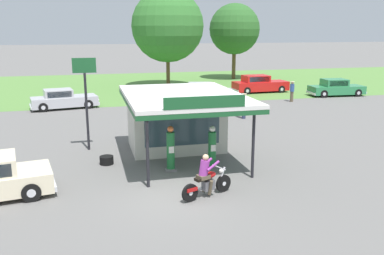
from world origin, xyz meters
name	(u,v)px	position (x,y,z in m)	size (l,w,h in m)	color
ground_plane	(172,195)	(0.00, 0.00, 0.00)	(300.00, 300.00, 0.00)	slate
grass_verge_strip	(115,86)	(0.00, 30.00, 0.00)	(120.00, 24.00, 0.01)	#56843D
service_station_kiosk	(177,115)	(1.37, 5.45, 1.75)	(5.08, 7.14, 3.43)	beige
gas_pump_nearside	(171,150)	(0.47, 2.61, 0.88)	(0.44, 0.44, 1.92)	slate
gas_pump_offside	(212,149)	(2.27, 2.61, 0.83)	(0.44, 0.44, 1.82)	slate
motorcycle_with_rider	(206,179)	(1.14, -0.45, 0.65)	(2.02, 1.00, 1.58)	black
parked_car_back_row_right	(259,84)	(12.80, 22.21, 0.74)	(5.37, 2.11, 1.60)	red
parked_car_back_row_centre_right	(63,100)	(-4.55, 18.27, 0.66)	(5.11, 2.67, 1.45)	#B7B7BC
parked_car_back_row_far_left	(203,93)	(6.41, 18.85, 0.68)	(5.22, 2.95, 1.49)	#B7B7BC
parked_car_back_row_centre_left	(336,88)	(18.56, 18.67, 0.67)	(5.03, 2.11, 1.48)	#2D844C
bystander_standing_back_lot	(292,91)	(13.31, 16.78, 0.89)	(0.36, 0.36, 1.66)	brown
bystander_leaning_by_kiosk	(244,105)	(7.17, 11.59, 0.90)	(0.37, 0.37, 1.69)	#2D3351
tree_oak_right	(233,30)	(13.94, 32.96, 5.61)	(5.81, 5.81, 8.65)	brown
tree_oak_far_left	(166,27)	(5.09, 27.78, 5.92)	(7.12, 7.12, 9.61)	brown
roadside_pole_sign	(85,88)	(-2.83, 6.63, 3.07)	(1.10, 0.12, 4.47)	black
spare_tire_stack	(107,160)	(-2.10, 4.13, 0.18)	(0.60, 0.60, 0.36)	black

